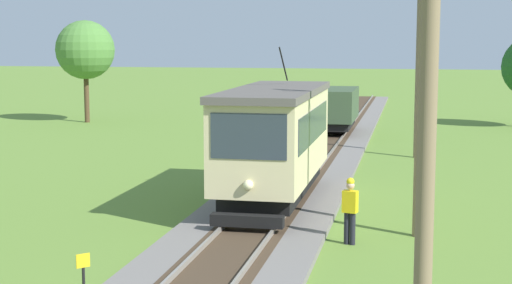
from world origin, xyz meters
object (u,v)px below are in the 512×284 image
red_tram (275,139)px  utility_pole_near_tram (420,92)px  utility_pole_foreground (427,139)px  utility_pole_mid (418,65)px  track_worker (350,208)px  tree_right_near (85,50)px  freight_car (334,108)px  trackside_signal_marker (84,279)px

red_tram → utility_pole_near_tram: size_ratio=1.10×
utility_pole_foreground → utility_pole_mid: utility_pole_mid is taller
track_worker → tree_right_near: (-19.13, 26.56, 3.67)m
red_tram → utility_pole_near_tram: (4.49, -2.84, 1.77)m
red_tram → utility_pole_near_tram: utility_pole_near_tram is taller
red_tram → utility_pole_foreground: 14.80m
utility_pole_foreground → utility_pole_mid: (0.00, 25.55, 0.12)m
utility_pole_near_tram → utility_pole_mid: (0.00, 14.42, 0.25)m
tree_right_near → utility_pole_near_tram: bearing=-50.4°
utility_pole_foreground → tree_right_near: 41.90m
utility_pole_near_tram → tree_right_near: utility_pole_near_tram is taller
freight_car → utility_pole_foreground: 32.96m
red_tram → freight_car: bearing=90.0°
utility_pole_near_tram → track_worker: size_ratio=4.33×
red_tram → freight_car: red_tram is taller
freight_car → utility_pole_mid: bearing=-57.3°
tree_right_near → utility_pole_foreground: bearing=-60.1°
freight_car → trackside_signal_marker: (-1.98, -28.88, -0.89)m
red_tram → track_worker: red_tram is taller
freight_car → utility_pole_foreground: utility_pole_foreground is taller
trackside_signal_marker → tree_right_near: bearing=113.8°
utility_pole_foreground → track_worker: size_ratio=4.48×
trackside_signal_marker → track_worker: (4.74, 6.11, 0.32)m
utility_pole_near_tram → tree_right_near: bearing=129.6°
red_tram → trackside_signal_marker: bearing=-100.9°
utility_pole_foreground → red_tram: bearing=107.8°
red_tram → utility_pole_foreground: bearing=-72.2°
trackside_signal_marker → utility_pole_near_tram: bearing=49.1°
red_tram → utility_pole_foreground: (4.49, -13.98, 1.90)m
utility_pole_foreground → track_worker: utility_pole_foreground is taller
utility_pole_foreground → utility_pole_mid: 25.55m
utility_pole_near_tram → utility_pole_mid: size_ratio=0.94×
utility_pole_mid → track_worker: size_ratio=4.61×
track_worker → tree_right_near: 32.94m
utility_pole_near_tram → utility_pole_foreground: bearing=-90.0°
red_tram → tree_right_near: tree_right_near is taller
freight_car → trackside_signal_marker: 28.97m
utility_pole_mid → tree_right_near: (-20.86, 10.78, 0.44)m
utility_pole_near_tram → track_worker: bearing=-141.7°
utility_pole_near_tram → trackside_signal_marker: size_ratio=6.55×
utility_pole_near_tram → tree_right_near: 32.72m
red_tram → trackside_signal_marker: (-1.98, -10.31, -1.53)m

